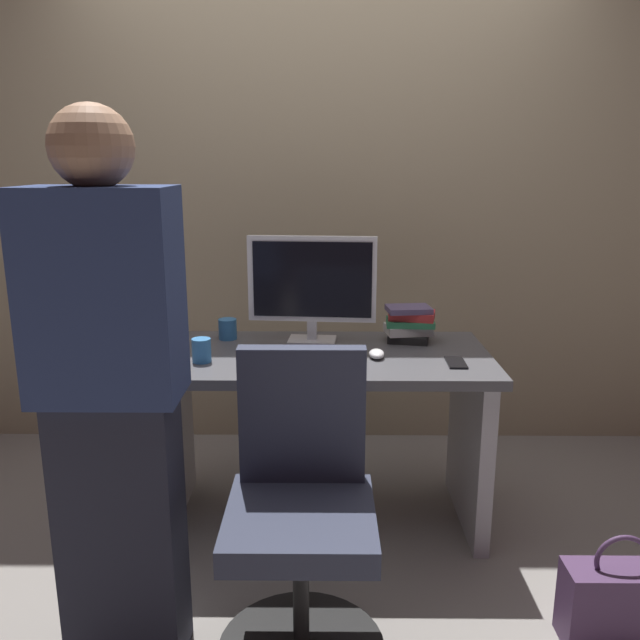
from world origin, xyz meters
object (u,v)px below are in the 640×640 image
object	(u,v)px
person_at_desk	(112,399)
cup_near_keyboard	(202,350)
book_stack	(409,324)
handbag	(617,603)
cell_phone	(456,363)
keyboard	(306,357)
cup_by_monitor	(228,329)
desk	(320,407)
monitor	(312,284)
office_chair	(301,521)
mouse	(377,354)

from	to	relation	value
person_at_desk	cup_near_keyboard	bearing A→B (deg)	79.67
book_stack	handbag	size ratio (longest dim) A/B	0.59
cell_phone	keyboard	bearing A→B (deg)	176.53
person_at_desk	cup_by_monitor	world-z (taller)	person_at_desk
cell_phone	person_at_desk	bearing A→B (deg)	-147.27
desk	monitor	distance (m)	0.51
cup_by_monitor	book_stack	distance (m)	0.79
person_at_desk	monitor	bearing A→B (deg)	60.27
keyboard	cell_phone	size ratio (longest dim) A/B	2.99
keyboard	cup_by_monitor	size ratio (longest dim) A/B	4.83
office_chair	person_at_desk	size ratio (longest dim) A/B	0.57
office_chair	cup_by_monitor	world-z (taller)	office_chair
person_at_desk	cell_phone	distance (m)	1.29
person_at_desk	cell_phone	size ratio (longest dim) A/B	11.38
monitor	cup_near_keyboard	xyz separation A→B (m)	(-0.42, -0.28, -0.21)
monitor	book_stack	size ratio (longest dim) A/B	2.41
book_stack	handbag	distance (m)	1.27
desk	handbag	xyz separation A→B (m)	(0.94, -0.73, -0.37)
desk	cup_by_monitor	size ratio (longest dim) A/B	15.43
person_at_desk	monitor	size ratio (longest dim) A/B	3.03
monitor	mouse	size ratio (longest dim) A/B	5.41
office_chair	cup_near_keyboard	size ratio (longest dim) A/B	10.11
person_at_desk	keyboard	world-z (taller)	person_at_desk
cup_near_keyboard	book_stack	bearing A→B (deg)	20.03
cup_near_keyboard	cup_by_monitor	size ratio (longest dim) A/B	1.05
person_at_desk	office_chair	bearing A→B (deg)	5.87
desk	person_at_desk	xyz separation A→B (m)	(-0.58, -0.80, 0.33)
person_at_desk	keyboard	distance (m)	0.89
person_at_desk	handbag	world-z (taller)	person_at_desk
person_at_desk	mouse	xyz separation A→B (m)	(0.80, 0.73, -0.09)
monitor	handbag	xyz separation A→B (m)	(0.98, -0.89, -0.86)
desk	cell_phone	distance (m)	0.59
cell_phone	handbag	distance (m)	0.95
monitor	book_stack	bearing A→B (deg)	3.95
cup_near_keyboard	cell_phone	world-z (taller)	cup_near_keyboard
monitor	cup_by_monitor	bearing A→B (deg)	171.37
desk	mouse	bearing A→B (deg)	-16.11
cup_near_keyboard	cup_by_monitor	xyz separation A→B (m)	(0.05, 0.33, -0.00)
office_chair	handbag	bearing A→B (deg)	0.63
desk	keyboard	xyz separation A→B (m)	(-0.05, -0.08, 0.24)
keyboard	mouse	size ratio (longest dim) A/B	4.30
mouse	book_stack	distance (m)	0.30
mouse	handbag	bearing A→B (deg)	-42.85
monitor	book_stack	xyz separation A→B (m)	(0.42, 0.03, -0.18)
cup_near_keyboard	handbag	distance (m)	1.66
desk	cup_near_keyboard	world-z (taller)	cup_near_keyboard
book_stack	cup_by_monitor	bearing A→B (deg)	178.02
monitor	cup_near_keyboard	size ratio (longest dim) A/B	5.81
desk	handbag	size ratio (longest dim) A/B	3.63
mouse	cell_phone	world-z (taller)	mouse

